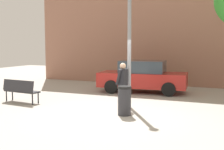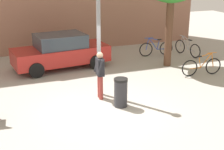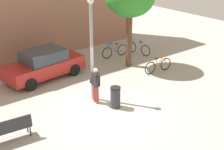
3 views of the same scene
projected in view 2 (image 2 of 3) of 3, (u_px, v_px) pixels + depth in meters
The scene contains 8 objects.
ground_plane at pixel (105, 106), 10.74m from camera, with size 36.00×36.00×0.00m, color #A8A399.
lamppost at pixel (98, 20), 10.91m from camera, with size 0.28×0.28×4.64m.
person_by_lamppost at pixel (100, 72), 11.08m from camera, with size 0.30×0.60×1.67m.
bicycle_silver at pixel (187, 48), 16.58m from camera, with size 0.37×1.79×0.97m.
bicycle_orange at pixel (202, 66), 13.61m from camera, with size 1.81×0.24×0.97m.
bicycle_blue at pixel (156, 48), 16.52m from camera, with size 1.80×0.24×0.97m.
parked_car_red at pixel (61, 51), 14.45m from camera, with size 4.36×2.18×1.55m.
trash_bin at pixel (121, 92), 10.60m from camera, with size 0.46×0.46×0.97m.
Camera 2 is at (-3.27, -9.26, 4.47)m, focal length 52.07 mm.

